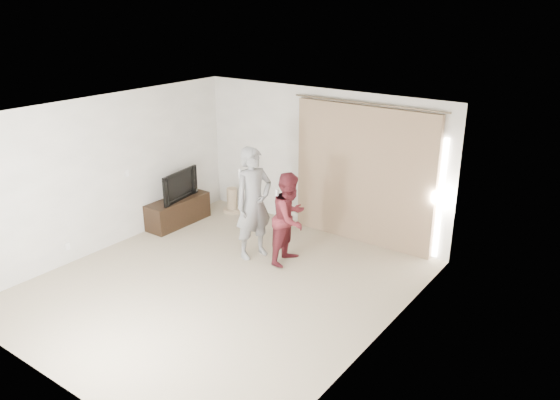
% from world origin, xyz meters
% --- Properties ---
extents(floor, '(5.50, 5.50, 0.00)m').
position_xyz_m(floor, '(0.00, 0.00, 0.00)').
color(floor, tan).
rests_on(floor, ground).
extents(wall_back, '(5.00, 0.04, 2.60)m').
position_xyz_m(wall_back, '(0.00, 2.75, 1.30)').
color(wall_back, beige).
rests_on(wall_back, ground).
extents(wall_left, '(0.04, 5.50, 2.60)m').
position_xyz_m(wall_left, '(-2.50, -0.00, 1.30)').
color(wall_left, beige).
rests_on(wall_left, ground).
extents(ceiling, '(5.00, 5.50, 0.01)m').
position_xyz_m(ceiling, '(0.00, 0.00, 2.60)').
color(ceiling, white).
rests_on(ceiling, wall_back).
extents(curtain, '(2.80, 0.11, 2.46)m').
position_xyz_m(curtain, '(0.91, 2.68, 1.20)').
color(curtain, '#A18463').
rests_on(curtain, ground).
extents(tv_console, '(0.45, 1.30, 0.50)m').
position_xyz_m(tv_console, '(-2.27, 1.33, 0.25)').
color(tv_console, black).
rests_on(tv_console, ground).
extents(tv, '(0.27, 0.98, 0.56)m').
position_xyz_m(tv, '(-2.27, 1.33, 0.78)').
color(tv, black).
rests_on(tv, tv_console).
extents(scratching_post, '(0.37, 0.37, 0.50)m').
position_xyz_m(scratching_post, '(-1.84, 2.40, 0.20)').
color(scratching_post, tan).
rests_on(scratching_post, ground).
extents(person_man, '(0.63, 0.78, 1.86)m').
position_xyz_m(person_man, '(-0.23, 1.09, 0.93)').
color(person_man, gray).
rests_on(person_man, ground).
extents(person_woman, '(0.62, 0.77, 1.51)m').
position_xyz_m(person_woman, '(0.37, 1.27, 0.76)').
color(person_woman, maroon).
rests_on(person_woman, ground).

